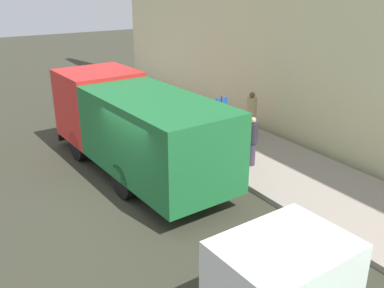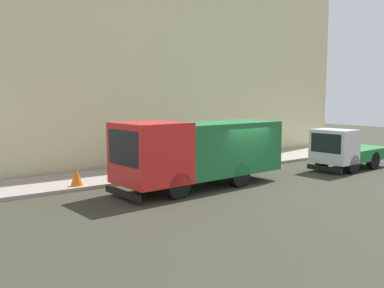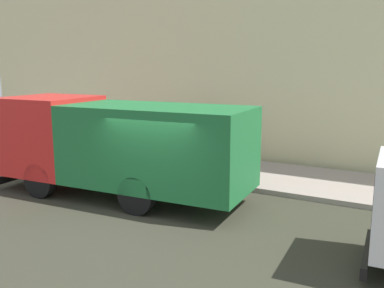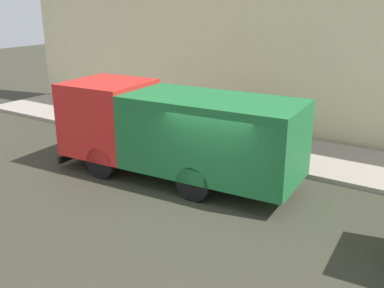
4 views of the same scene
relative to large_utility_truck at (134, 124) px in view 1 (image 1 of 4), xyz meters
The scene contains 7 objects.
ground 2.57m from the large_utility_truck, 112.53° to the right, with size 80.00×80.00×0.00m, color #353528.
sidewalk 4.70m from the large_utility_truck, 24.56° to the right, with size 3.62×30.00×0.15m, color #9F9288.
large_utility_truck is the anchor object (origin of this frame).
pedestrian_walking 5.12m from the large_utility_truck, ahead, with size 0.53×0.53×1.70m.
pedestrian_standing 3.76m from the large_utility_truck, 28.70° to the right, with size 0.50×0.50×1.63m.
traffic_cone_orange 5.28m from the large_utility_truck, 58.38° to the left, with size 0.52×0.52×0.74m, color orange.
street_sign_post 2.77m from the large_utility_truck, 23.35° to the right, with size 0.44×0.08×2.26m.
Camera 1 is at (-4.36, -9.71, 5.82)m, focal length 40.01 mm.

